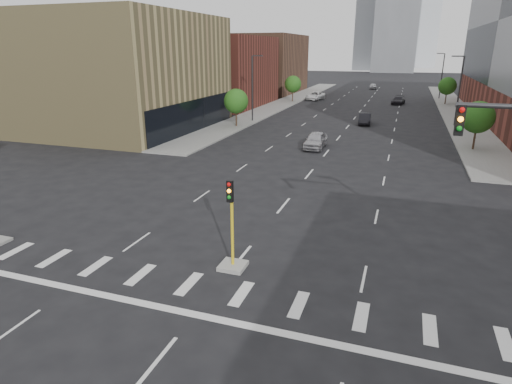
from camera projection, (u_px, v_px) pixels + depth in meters
The scene contains 19 objects.
sidewalk_left_far at pixel (286, 102), 83.23m from camera, with size 5.00×92.00×0.15m, color gray.
sidewalk_right_far at pixel (454, 109), 73.97m from camera, with size 5.00×92.00×0.15m, color gray.
building_left_mid at pixel (123, 73), 54.41m from camera, with size 20.00×24.00×14.00m, color #9E8C59.
building_left_far_a at pixel (209, 71), 78.03m from camera, with size 20.00×22.00×12.00m, color brown.
building_left_far_b at pixel (256, 64), 101.17m from camera, with size 20.00×24.00×13.00m, color brown.
tower_mid at pixel (397, 19), 184.55m from camera, with size 18.00×18.00×44.00m, color slate.
median_traffic_signal at pixel (232, 250), 20.02m from camera, with size 1.20×1.20×4.40m.
streetlight_right_a at pixel (459, 88), 55.86m from camera, with size 1.60×0.22×9.07m.
streetlight_right_b at pixel (442, 74), 87.23m from camera, with size 1.60×0.22×9.07m.
streetlight_left at pixel (253, 86), 59.65m from camera, with size 1.60×0.22×9.07m.
tree_left_near at pixel (236, 101), 55.87m from camera, with size 3.20×3.20×4.85m.
tree_left_far at pixel (293, 84), 82.76m from camera, with size 3.20×3.20×4.85m.
tree_right_near at pixel (478, 117), 42.75m from camera, with size 3.20×3.20×4.85m.
tree_right_far at pixel (447, 86), 78.60m from camera, with size 3.20×3.20×4.85m.
car_near_left at pixel (316, 140), 44.63m from camera, with size 1.98×4.92×1.68m, color #AAA9AE.
car_mid_right at pixel (365, 119), 58.80m from camera, with size 1.57×4.49×1.48m, color black.
car_far_left at pixel (315, 96), 86.89m from camera, with size 2.71×5.87×1.63m, color silver.
car_deep_right at pixel (398, 100), 79.98m from camera, with size 2.02×4.97×1.44m, color black.
car_distant at pixel (373, 86), 110.45m from camera, with size 1.73×4.30×1.47m, color #BCBDC1.
Camera 1 is at (6.95, -7.81, 9.91)m, focal length 30.00 mm.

